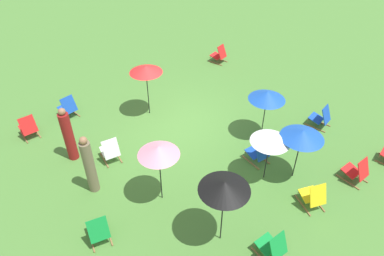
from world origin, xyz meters
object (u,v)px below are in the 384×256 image
Objects in this scene: umbrella_0 at (224,186)px; umbrella_1 at (303,134)px; umbrella_2 at (146,69)px; person_0 at (68,135)px; deckchair_3 at (219,55)px; deckchair_11 at (258,152)px; deckchair_5 at (357,171)px; deckchair_7 at (313,196)px; deckchair_9 at (110,150)px; deckchair_8 at (98,230)px; deckchair_1 at (28,127)px; umbrella_5 at (159,151)px; umbrella_4 at (271,138)px; deckchair_0 at (273,247)px; umbrella_3 at (267,95)px; person_1 at (89,166)px; deckchair_2 at (68,107)px; deckchair_4 at (321,118)px.

umbrella_0 is 3.15m from umbrella_1.
umbrella_2 is 1.04× the size of person_0.
deckchair_3 and deckchair_11 have the same top height.
deckchair_7 is at bearing -6.63° from deckchair_5.
deckchair_9 is 0.42× the size of umbrella_0.
deckchair_11 is at bearing -6.77° from person_0.
deckchair_8 is 5.63m from umbrella_2.
umbrella_5 reaches higher than deckchair_1.
deckchair_0 is at bearing 49.14° from umbrella_4.
umbrella_3 is at bearing -107.44° from umbrella_1.
umbrella_3 reaches higher than umbrella_4.
umbrella_4 is (0.32, 0.61, 1.12)m from deckchair_11.
umbrella_0 is 1.08× the size of person_0.
deckchair_1 is at bearing -68.34° from umbrella_0.
umbrella_4 is 3.07m from umbrella_5.
deckchair_0 is 1.00× the size of deckchair_9.
person_1 is (4.58, -1.83, 0.54)m from deckchair_11.
umbrella_2 is (1.86, -5.25, 0.23)m from umbrella_1.
deckchair_2 is 0.45× the size of umbrella_5.
deckchair_9 is (-0.26, 3.02, 0.00)m from deckchair_2.
deckchair_0 is at bearing 85.14° from umbrella_2.
deckchair_5 is (-7.14, 7.54, 0.00)m from deckchair_1.
deckchair_5 is 0.49× the size of umbrella_1.
deckchair_9 is at bearing 119.99° from deckchair_1.
deckchair_2 is 2.40m from person_0.
deckchair_0 is 3.52m from umbrella_5.
umbrella_3 reaches higher than deckchair_0.
person_0 is (4.58, -3.46, 0.51)m from deckchair_11.
umbrella_5 reaches higher than deckchair_4.
umbrella_3 reaches higher than deckchair_4.
deckchair_8 is 0.48× the size of umbrella_3.
deckchair_5 is at bearing 102.89° from umbrella_3.
deckchair_7 is at bearing 9.91° from person_1.
umbrella_3 reaches higher than deckchair_7.
deckchair_1 is 0.99× the size of deckchair_2.
umbrella_3 is at bearing -80.40° from deckchair_5.
deckchair_8 is (3.11, -2.76, 0.00)m from deckchair_0.
deckchair_5 is 7.29m from deckchair_9.
umbrella_3 is 0.92× the size of person_0.
deckchair_9 is 2.67m from umbrella_5.
deckchair_4 is 0.99× the size of deckchair_7.
umbrella_1 is 3.91m from umbrella_5.
deckchair_1 is 1.00× the size of deckchair_11.
person_0 reaches higher than umbrella_1.
deckchair_8 is 6.31m from umbrella_3.
deckchair_1 is 3.16m from deckchair_9.
deckchair_3 is at bearing -94.73° from deckchair_7.
deckchair_5 is at bearing 127.90° from deckchair_11.
deckchair_3 is (-5.18, -8.43, 0.00)m from deckchair_0.
deckchair_8 is 3.36m from person_0.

